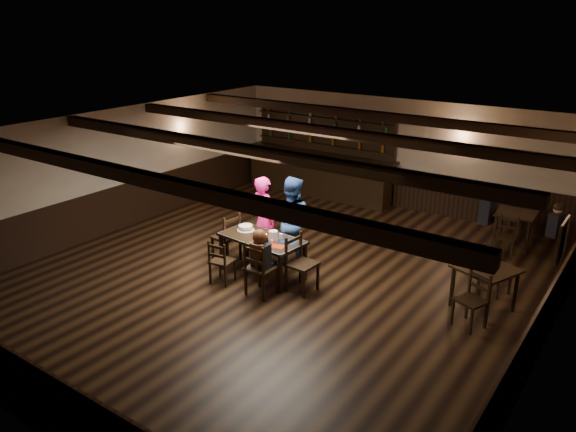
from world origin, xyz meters
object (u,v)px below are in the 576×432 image
Objects in this scene: chair_near_left at (220,259)px; woman_pink at (264,219)px; man_blue at (291,220)px; dining_table at (262,241)px; chair_near_right at (258,266)px; bar_counter at (320,168)px; cake at (246,228)px.

woman_pink reaches higher than chair_near_left.
woman_pink is (-0.00, 1.32, 0.37)m from chair_near_left.
dining_table is at bearing 71.58° from man_blue.
dining_table is 1.68× the size of chair_near_right.
man_blue is (-0.34, 1.48, 0.30)m from chair_near_right.
chair_near_left is 0.19× the size of bar_counter.
dining_table is 2.01× the size of chair_near_left.
woman_pink is 0.55m from man_blue.
dining_table is 0.73m from woman_pink.
chair_near_right is at bearing 1.03° from chair_near_left.
woman_pink is at bearing 123.44° from chair_near_right.
chair_near_right is at bearing -41.36° from cake.
cake is at bearing 94.88° from chair_near_left.
cake is 0.08× the size of bar_counter.
chair_near_left is 2.53× the size of cake.
man_blue reaches higher than chair_near_right.
chair_near_right is (0.85, 0.02, 0.09)m from chair_near_left.
chair_near_left reaches higher than dining_table.
woman_pink reaches higher than chair_near_right.
man_blue reaches higher than dining_table.
woman_pink is at bearing -72.03° from bar_counter.
bar_counter is at bearing -74.43° from man_blue.
woman_pink is 0.98× the size of man_blue.
bar_counter is at bearing 111.95° from chair_near_right.
chair_near_right is 1.25m from cake.
chair_near_left is 0.84× the size of chair_near_right.
man_blue reaches higher than woman_pink.
man_blue is at bearing 70.92° from chair_near_left.
man_blue is at bearing -64.97° from bar_counter.
woman_pink is (-0.40, 0.59, 0.18)m from dining_table.
bar_counter reaches higher than cake.
bar_counter reaches higher than dining_table.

